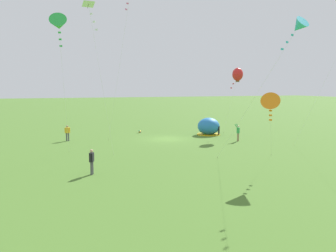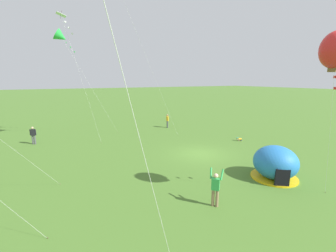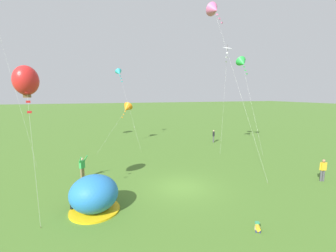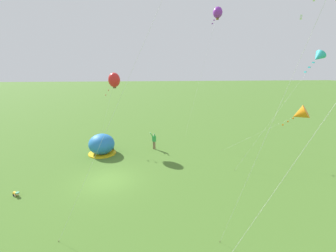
# 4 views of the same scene
# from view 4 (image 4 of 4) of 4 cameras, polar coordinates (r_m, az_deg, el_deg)

# --- Properties ---
(ground_plane) EXTENTS (300.00, 300.00, 0.00)m
(ground_plane) POSITION_cam_4_polar(r_m,az_deg,el_deg) (18.81, -15.13, -13.21)
(ground_plane) COLOR #477028
(popup_tent) EXTENTS (2.81, 2.81, 2.10)m
(popup_tent) POSITION_cam_4_polar(r_m,az_deg,el_deg) (24.12, -16.48, -4.52)
(popup_tent) COLOR #2672BF
(popup_tent) RESTS_ON ground
(toddler_crawling) EXTENTS (0.44, 0.53, 0.32)m
(toddler_crawling) POSITION_cam_4_polar(r_m,az_deg,el_deg) (19.28, -34.14, -14.01)
(toddler_crawling) COLOR gold
(toddler_crawling) RESTS_ON ground
(person_flying_kite) EXTENTS (0.71, 0.69, 1.89)m
(person_flying_kite) POSITION_cam_4_polar(r_m,az_deg,el_deg) (24.50, -3.57, -3.65)
(person_flying_kite) COLOR #8C7251
(person_flying_kite) RESTS_ON ground
(kite_cyan) EXTENTS (1.96, 7.97, 10.12)m
(kite_cyan) POSITION_cam_4_polar(r_m,az_deg,el_deg) (23.89, 33.79, 14.34)
(kite_cyan) COLOR silver
(kite_cyan) RESTS_ON ground
(kite_purple) EXTENTS (4.49, 5.44, 16.40)m
(kite_purple) POSITION_cam_4_polar(r_m,az_deg,el_deg) (33.48, 12.50, 26.31)
(kite_purple) COLOR silver
(kite_purple) RESTS_ON ground
(kite_red) EXTENTS (1.28, 2.75, 8.15)m
(kite_red) POSITION_cam_4_polar(r_m,az_deg,el_deg) (25.87, -13.51, 11.30)
(kite_red) COLOR silver
(kite_red) RESTS_ON ground
(kite_orange) EXTENTS (5.23, 6.19, 5.52)m
(kite_orange) POSITION_cam_4_polar(r_m,az_deg,el_deg) (22.73, 30.43, 2.60)
(kite_orange) COLOR silver
(kite_orange) RESTS_ON ground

